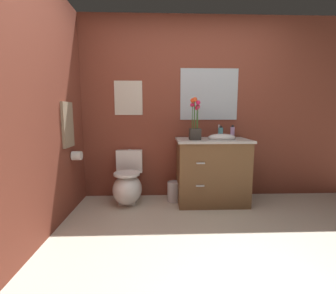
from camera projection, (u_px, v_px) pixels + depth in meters
name	position (u px, v px, depth m)	size (l,w,h in m)	color
ground_plane	(210.00, 261.00, 1.88)	(9.86, 9.86, 0.00)	beige
wall_back	(202.00, 109.00, 3.28)	(4.60, 0.05, 2.50)	brown
wall_left	(39.00, 106.00, 2.11)	(0.05, 4.39, 2.50)	brown
toilet	(128.00, 185.00, 3.09)	(0.38, 0.59, 0.69)	white
vanity_cabinet	(212.00, 170.00, 3.08)	(0.94, 0.56, 1.04)	brown
flower_vase	(195.00, 124.00, 2.91)	(0.14, 0.14, 0.53)	#38332D
soap_bottle	(232.00, 132.00, 3.15)	(0.06, 0.06, 0.17)	#B28CBF
lotion_bottle	(221.00, 133.00, 3.08)	(0.06, 0.06, 0.17)	teal
trash_bin	(174.00, 191.00, 3.16)	(0.18, 0.18, 0.27)	#B7B7BC
wall_poster	(128.00, 98.00, 3.19)	(0.38, 0.01, 0.46)	beige
wall_mirror	(209.00, 94.00, 3.23)	(0.80, 0.01, 0.70)	#B2BCC6
hanging_towel	(68.00, 125.00, 2.68)	(0.03, 0.28, 0.52)	gray
toilet_paper_roll	(77.00, 156.00, 2.82)	(0.11, 0.11, 0.11)	white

